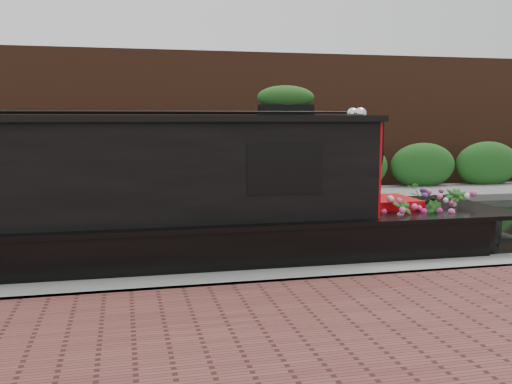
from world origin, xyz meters
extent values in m
plane|color=black|center=(0.00, 0.00, 0.00)|extent=(80.00, 80.00, 0.00)
cube|color=gray|center=(0.00, -3.30, 0.00)|extent=(40.00, 0.60, 0.50)
cube|color=slate|center=(0.00, 4.20, 0.00)|extent=(40.00, 2.40, 0.34)
cube|color=#1F531C|center=(0.00, 5.10, 0.00)|extent=(40.00, 1.10, 2.80)
cube|color=#532C1C|center=(0.00, 7.20, 0.00)|extent=(40.00, 1.00, 8.00)
cube|color=black|center=(-2.97, -2.00, 1.39)|extent=(9.00, 1.79, 1.32)
cube|color=black|center=(-2.97, -2.00, 2.09)|extent=(9.14, 1.94, 0.08)
cube|color=red|center=(1.55, -2.00, 1.39)|extent=(0.07, 1.71, 1.32)
cube|color=black|center=(0.25, -2.87, 1.46)|extent=(0.88, 0.04, 0.54)
cube|color=red|center=(2.06, -2.00, 0.68)|extent=(0.79, 0.89, 0.49)
sphere|color=silver|center=(1.56, -2.14, 2.16)|extent=(0.18, 0.18, 0.18)
sphere|color=silver|center=(1.56, -1.86, 2.16)|extent=(0.18, 0.18, 0.18)
cube|color=black|center=(0.51, -2.00, 2.21)|extent=(0.75, 0.26, 0.15)
ellipsoid|color=orange|center=(0.51, -2.00, 2.40)|extent=(0.82, 0.28, 0.23)
imported|color=#23551C|center=(1.99, -2.63, 0.73)|extent=(0.36, 0.30, 0.58)
imported|color=#23551C|center=(2.52, -2.62, 0.70)|extent=(0.36, 0.35, 0.51)
imported|color=#23551C|center=(2.95, -1.55, 0.74)|extent=(0.70, 0.67, 0.61)
imported|color=#23551C|center=(3.06, -2.19, 0.75)|extent=(0.46, 0.46, 0.61)
imported|color=#23551C|center=(1.94, -1.33, 0.77)|extent=(0.39, 0.42, 0.65)
cylinder|color=olive|center=(3.76, -2.00, 0.15)|extent=(0.30, 0.34, 0.30)
camera|label=1|loc=(-1.71, -9.67, 2.09)|focal=40.00mm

